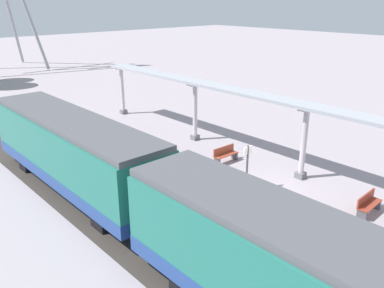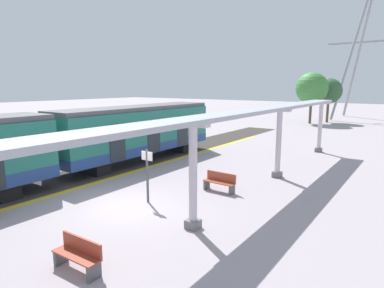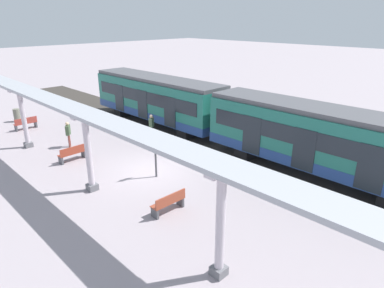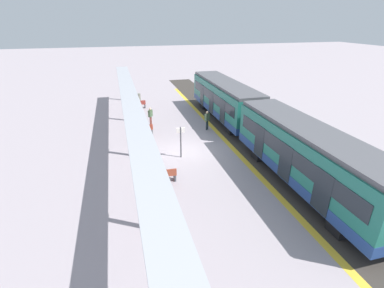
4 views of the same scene
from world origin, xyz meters
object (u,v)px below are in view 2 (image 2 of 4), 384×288
(canopy_pillar_third, at_px, (193,176))
(bench_far_end, at_px, (79,254))
(canopy_pillar_fourth, at_px, (279,143))
(train_far_carriage, at_px, (138,132))
(platform_info_sign, at_px, (147,171))
(canopy_pillar_fifth, at_px, (320,127))
(bench_mid_platform, at_px, (220,182))

(canopy_pillar_third, bearing_deg, bench_far_end, -104.10)
(canopy_pillar_third, bearing_deg, canopy_pillar_fourth, 90.00)
(train_far_carriage, relative_size, platform_info_sign, 5.34)
(bench_far_end, bearing_deg, canopy_pillar_fifth, 87.21)
(canopy_pillar_third, xyz_separation_m, bench_far_end, (-0.95, -3.79, -1.37))
(bench_far_end, distance_m, platform_info_sign, 5.25)
(canopy_pillar_third, distance_m, bench_mid_platform, 4.33)
(canopy_pillar_fifth, bearing_deg, platform_info_sign, -101.34)
(bench_mid_platform, bearing_deg, bench_far_end, -87.68)
(canopy_pillar_third, xyz_separation_m, canopy_pillar_fifth, (0.00, 15.78, 0.00))
(train_far_carriage, height_order, platform_info_sign, train_far_carriage)
(canopy_pillar_fourth, relative_size, bench_mid_platform, 2.37)
(platform_info_sign, bearing_deg, canopy_pillar_fourth, 66.08)
(train_far_carriage, height_order, bench_far_end, train_far_carriage)
(canopy_pillar_third, distance_m, platform_info_sign, 3.16)
(bench_mid_platform, relative_size, platform_info_sign, 0.69)
(canopy_pillar_third, height_order, bench_mid_platform, canopy_pillar_third)
(bench_mid_platform, bearing_deg, canopy_pillar_fourth, 71.43)
(canopy_pillar_fourth, xyz_separation_m, bench_mid_platform, (-1.26, -3.76, -1.37))
(bench_far_end, bearing_deg, canopy_pillar_fourth, 85.25)
(bench_far_end, bearing_deg, train_far_carriage, 127.48)
(train_far_carriage, height_order, bench_mid_platform, train_far_carriage)
(canopy_pillar_third, height_order, bench_far_end, canopy_pillar_third)
(canopy_pillar_third, distance_m, canopy_pillar_fourth, 7.67)
(bench_far_end, xyz_separation_m, platform_info_sign, (-2.01, 4.77, 0.89))
(bench_mid_platform, bearing_deg, train_far_carriage, 161.90)
(canopy_pillar_third, height_order, platform_info_sign, canopy_pillar_third)
(train_far_carriage, bearing_deg, platform_info_sign, -42.97)
(bench_far_end, bearing_deg, canopy_pillar_third, 75.90)
(train_far_carriage, distance_m, canopy_pillar_fourth, 8.83)
(bench_far_end, relative_size, platform_info_sign, 0.69)
(canopy_pillar_fourth, bearing_deg, platform_info_sign, -113.92)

